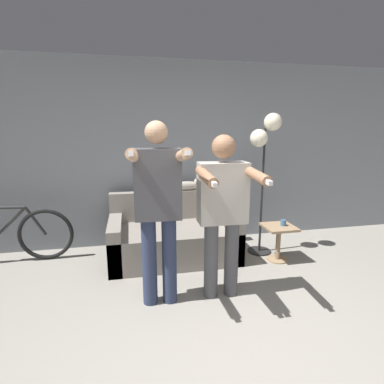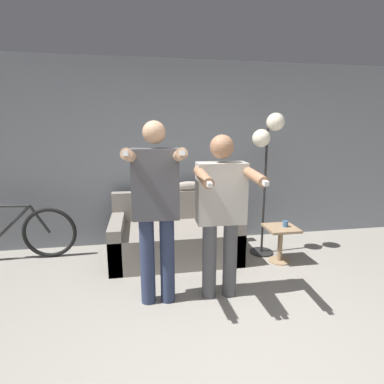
# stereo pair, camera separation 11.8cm
# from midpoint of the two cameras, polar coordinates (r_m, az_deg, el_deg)

# --- Properties ---
(ground_plane) EXTENTS (16.00, 16.00, 0.00)m
(ground_plane) POSITION_cam_midpoint_polar(r_m,az_deg,el_deg) (2.52, 9.87, -29.95)
(ground_plane) COLOR gray
(wall_back) EXTENTS (10.00, 0.05, 2.60)m
(wall_back) POSITION_cam_midpoint_polar(r_m,az_deg,el_deg) (4.38, -0.80, 7.16)
(wall_back) COLOR gray
(wall_back) RESTS_ON ground_plane
(couch) EXTENTS (1.62, 0.93, 0.82)m
(couch) POSITION_cam_midpoint_polar(r_m,az_deg,el_deg) (4.01, -2.49, -8.58)
(couch) COLOR gray
(couch) RESTS_ON ground_plane
(person_left) EXTENTS (0.52, 0.69, 1.74)m
(person_left) POSITION_cam_midpoint_polar(r_m,az_deg,el_deg) (2.75, -5.67, -2.03)
(person_left) COLOR #2D3856
(person_left) RESTS_ON ground_plane
(person_right) EXTENTS (0.55, 0.68, 1.62)m
(person_right) POSITION_cam_midpoint_polar(r_m,az_deg,el_deg) (2.88, 6.77, -2.79)
(person_right) COLOR #56565B
(person_right) RESTS_ON ground_plane
(cat) EXTENTS (0.53, 0.11, 0.17)m
(cat) POSITION_cam_midpoint_polar(r_m,az_deg,el_deg) (4.21, 0.41, 1.30)
(cat) COLOR #B7AD9E
(cat) RESTS_ON couch
(floor_lamp) EXTENTS (0.41, 0.31, 1.87)m
(floor_lamp) POSITION_cam_midpoint_polar(r_m,az_deg,el_deg) (3.98, 15.03, 8.92)
(floor_lamp) COLOR black
(floor_lamp) RESTS_ON ground_plane
(side_table) EXTENTS (0.38, 0.38, 0.46)m
(side_table) POSITION_cam_midpoint_polar(r_m,az_deg,el_deg) (4.00, 17.33, -8.24)
(side_table) COLOR #A38460
(side_table) RESTS_ON ground_plane
(cup) EXTENTS (0.07, 0.07, 0.08)m
(cup) POSITION_cam_midpoint_polar(r_m,az_deg,el_deg) (3.97, 18.19, -5.78)
(cup) COLOR #3D6693
(cup) RESTS_ON side_table
(bicycle) EXTENTS (1.66, 0.07, 0.77)m
(bicycle) POSITION_cam_midpoint_polar(r_m,az_deg,el_deg) (4.49, -30.89, -6.84)
(bicycle) COLOR black
(bicycle) RESTS_ON ground_plane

